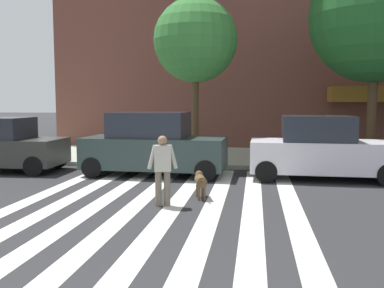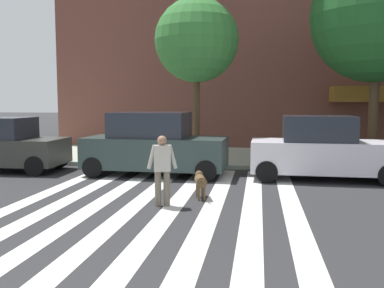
# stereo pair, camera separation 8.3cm
# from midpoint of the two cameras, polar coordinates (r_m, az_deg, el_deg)

# --- Properties ---
(ground_plane) EXTENTS (160.00, 160.00, 0.00)m
(ground_plane) POSITION_cam_midpoint_polar(r_m,az_deg,el_deg) (9.08, -3.58, -9.75)
(ground_plane) COLOR #2B2B2D
(sidewalk_far) EXTENTS (80.00, 6.00, 0.15)m
(sidewalk_far) POSITION_cam_midpoint_polar(r_m,az_deg,el_deg) (18.37, 2.65, -1.65)
(sidewalk_far) COLOR #A8B2A1
(sidewalk_far) RESTS_ON ground_plane
(crosswalk_stripes) EXTENTS (6.75, 12.53, 0.01)m
(crosswalk_stripes) POSITION_cam_midpoint_polar(r_m,az_deg,el_deg) (9.19, -6.61, -9.56)
(crosswalk_stripes) COLOR silver
(crosswalk_stripes) RESTS_ON ground_plane
(parked_car_behind_first) EXTENTS (4.67, 2.17, 2.07)m
(parked_car_behind_first) POSITION_cam_midpoint_polar(r_m,az_deg,el_deg) (14.11, -5.31, -0.17)
(parked_car_behind_first) COLOR #2C3C3A
(parked_car_behind_first) RESTS_ON ground_plane
(parked_car_third_in_line) EXTENTS (4.44, 2.04, 1.98)m
(parked_car_third_in_line) POSITION_cam_midpoint_polar(r_m,az_deg,el_deg) (13.86, 16.66, -0.73)
(parked_car_third_in_line) COLOR silver
(parked_car_third_in_line) RESTS_ON ground_plane
(street_tree_nearest) EXTENTS (3.17, 3.17, 6.15)m
(street_tree_nearest) POSITION_cam_midpoint_polar(r_m,az_deg,el_deg) (16.57, 0.32, 13.60)
(street_tree_nearest) COLOR #4C3823
(street_tree_nearest) RESTS_ON sidewalk_far
(street_tree_middle) EXTENTS (4.78, 4.78, 7.73)m
(street_tree_middle) POSITION_cam_midpoint_polar(r_m,az_deg,el_deg) (17.45, 23.16, 15.32)
(street_tree_middle) COLOR #4C3823
(street_tree_middle) RESTS_ON sidewalk_far
(pedestrian_dog_walker) EXTENTS (0.70, 0.33, 1.64)m
(pedestrian_dog_walker) POSITION_cam_midpoint_polar(r_m,az_deg,el_deg) (9.87, -4.18, -3.01)
(pedestrian_dog_walker) COLOR #6B6051
(pedestrian_dog_walker) RESTS_ON ground_plane
(dog_on_leash) EXTENTS (0.40, 0.95, 0.65)m
(dog_on_leash) POSITION_cam_midpoint_polar(r_m,az_deg,el_deg) (10.73, 0.91, -4.91)
(dog_on_leash) COLOR brown
(dog_on_leash) RESTS_ON ground_plane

